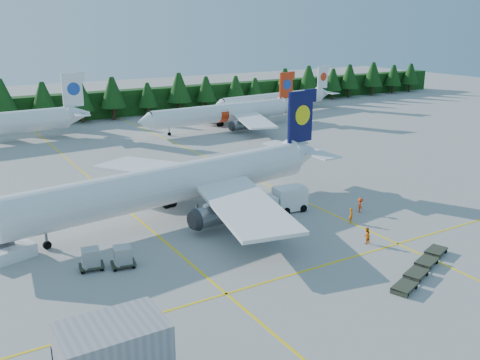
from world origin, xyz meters
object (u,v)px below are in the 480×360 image
airliner_red (218,114)px  service_truck (282,200)px  airliner_navy (164,186)px  airstairs (7,250)px

airliner_red → service_truck: bearing=-113.1°
airliner_navy → airliner_red: airliner_navy is taller
airstairs → service_truck: bearing=-23.3°
airstairs → service_truck: 29.90m
airliner_navy → airstairs: airliner_navy is taller
airliner_red → airstairs: (-47.55, -44.82, -2.35)m
airliner_navy → airliner_red: (30.46, 42.73, -0.62)m
airliner_navy → airliner_red: size_ratio=1.19×
airliner_red → airstairs: size_ratio=5.38×
airliner_red → airstairs: bearing=-139.3°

